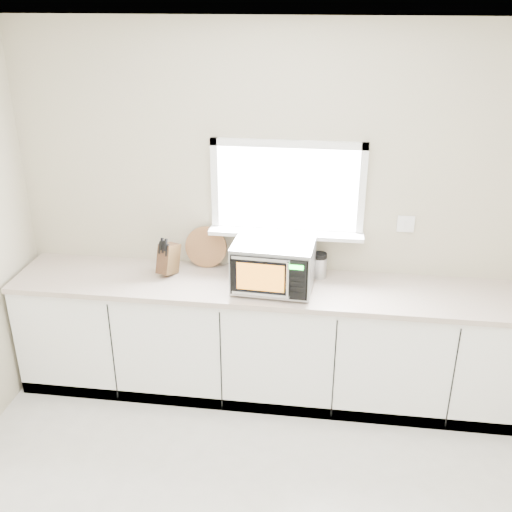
# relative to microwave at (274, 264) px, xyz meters

# --- Properties ---
(back_wall) EXTENTS (4.00, 0.17, 2.70)m
(back_wall) POSITION_rel_microwave_xyz_m (0.06, 0.35, 0.26)
(back_wall) COLOR #AFA58B
(back_wall) RESTS_ON ground
(cabinets) EXTENTS (3.92, 0.60, 0.88)m
(cabinets) POSITION_rel_microwave_xyz_m (0.06, 0.05, -0.66)
(cabinets) COLOR white
(cabinets) RESTS_ON ground
(countertop) EXTENTS (3.92, 0.64, 0.04)m
(countertop) POSITION_rel_microwave_xyz_m (0.06, 0.04, -0.20)
(countertop) COLOR #C1AEA0
(countertop) RESTS_ON cabinets
(microwave) EXTENTS (0.57, 0.48, 0.35)m
(microwave) POSITION_rel_microwave_xyz_m (0.00, 0.00, 0.00)
(microwave) COLOR black
(microwave) RESTS_ON countertop
(knife_block) EXTENTS (0.16, 0.23, 0.30)m
(knife_block) POSITION_rel_microwave_xyz_m (-0.79, 0.12, -0.05)
(knife_block) COLOR #483219
(knife_block) RESTS_ON countertop
(cutting_board) EXTENTS (0.32, 0.08, 0.31)m
(cutting_board) POSITION_rel_microwave_xyz_m (-0.55, 0.29, -0.03)
(cutting_board) COLOR #936138
(cutting_board) RESTS_ON countertop
(coffee_grinder) EXTENTS (0.14, 0.14, 0.19)m
(coffee_grinder) POSITION_rel_microwave_xyz_m (0.31, 0.22, -0.09)
(coffee_grinder) COLOR #AFB2B7
(coffee_grinder) RESTS_ON countertop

